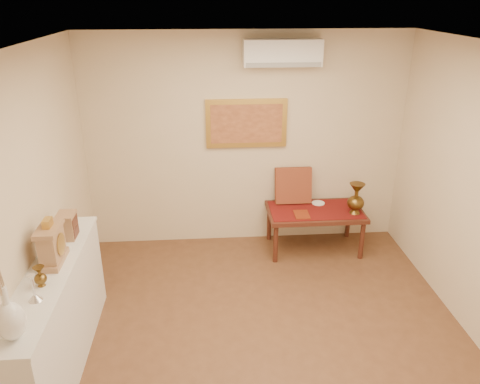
{
  "coord_description": "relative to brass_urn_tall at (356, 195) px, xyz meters",
  "views": [
    {
      "loc": [
        -0.51,
        -3.38,
        3.08
      ],
      "look_at": [
        -0.16,
        1.15,
        1.14
      ],
      "focal_mm": 35.0,
      "sensor_mm": 36.0,
      "label": 1
    }
  ],
  "objects": [
    {
      "name": "wall_left",
      "position": [
        -3.32,
        -1.75,
        0.55
      ],
      "size": [
        0.02,
        4.5,
        2.7
      ],
      "primitive_type": "cube",
      "color": "beige",
      "rests_on": "ground"
    },
    {
      "name": "wooden_chest",
      "position": [
        -3.12,
        -1.17,
        0.31
      ],
      "size": [
        0.16,
        0.21,
        0.24
      ],
      "color": "#A47954",
      "rests_on": "display_ledge"
    },
    {
      "name": "plate",
      "position": [
        -0.39,
        0.31,
        -0.23
      ],
      "size": [
        0.17,
        0.17,
        0.01
      ],
      "primitive_type": "cylinder",
      "color": "white",
      "rests_on": "table_cloth"
    },
    {
      "name": "ac_unit",
      "position": [
        -0.92,
        0.37,
        1.65
      ],
      "size": [
        0.9,
        0.25,
        0.3
      ],
      "color": "white",
      "rests_on": "wall_back"
    },
    {
      "name": "floor",
      "position": [
        -1.32,
        -1.75,
        -0.8
      ],
      "size": [
        4.5,
        4.5,
        0.0
      ],
      "primitive_type": "plane",
      "color": "brown",
      "rests_on": "ground"
    },
    {
      "name": "painting",
      "position": [
        -1.32,
        0.48,
        0.8
      ],
      "size": [
        1.0,
        0.06,
        0.6
      ],
      "color": "gold",
      "rests_on": "wall_back"
    },
    {
      "name": "menu",
      "position": [
        -0.67,
        -0.01,
        -0.23
      ],
      "size": [
        0.18,
        0.25,
        0.01
      ],
      "primitive_type": "cube",
      "rotation": [
        0.0,
        0.0,
        -0.02
      ],
      "color": "maroon",
      "rests_on": "table_cloth"
    },
    {
      "name": "brass_urn_small",
      "position": [
        -3.13,
        -1.95,
        0.29
      ],
      "size": [
        0.1,
        0.1,
        0.22
      ],
      "primitive_type": null,
      "color": "brown",
      "rests_on": "display_ledge"
    },
    {
      "name": "display_ledge",
      "position": [
        -3.14,
        -1.75,
        -0.3
      ],
      "size": [
        0.37,
        2.02,
        0.98
      ],
      "color": "silver",
      "rests_on": "floor"
    },
    {
      "name": "table_cloth",
      "position": [
        -0.47,
        0.13,
        -0.24
      ],
      "size": [
        1.14,
        0.59,
        0.01
      ],
      "primitive_type": "cube",
      "color": "maroon",
      "rests_on": "low_table"
    },
    {
      "name": "low_table",
      "position": [
        -0.47,
        0.13,
        -0.31
      ],
      "size": [
        1.2,
        0.7,
        0.55
      ],
      "color": "#4C2116",
      "rests_on": "floor"
    },
    {
      "name": "candlestick",
      "position": [
        -3.12,
        -2.14,
        0.29
      ],
      "size": [
        0.1,
        0.1,
        0.22
      ],
      "primitive_type": null,
      "color": "silver",
      "rests_on": "display_ledge"
    },
    {
      "name": "mantel_clock",
      "position": [
        -3.13,
        -1.61,
        0.36
      ],
      "size": [
        0.17,
        0.36,
        0.41
      ],
      "color": "#A47954",
      "rests_on": "display_ledge"
    },
    {
      "name": "ceiling",
      "position": [
        -1.32,
        -1.75,
        1.9
      ],
      "size": [
        4.5,
        4.5,
        0.0
      ],
      "primitive_type": "plane",
      "rotation": [
        3.14,
        0.0,
        0.0
      ],
      "color": "silver",
      "rests_on": "ground"
    },
    {
      "name": "cushion",
      "position": [
        -0.71,
        0.39,
        -0.0
      ],
      "size": [
        0.47,
        0.19,
        0.48
      ],
      "primitive_type": "cube",
      "rotation": [
        -0.21,
        0.0,
        0.0
      ],
      "color": "maroon",
      "rests_on": "table_cloth"
    },
    {
      "name": "brass_urn_tall",
      "position": [
        0.0,
        0.0,
        0.0
      ],
      "size": [
        0.21,
        0.21,
        0.47
      ],
      "primitive_type": null,
      "color": "brown",
      "rests_on": "table_cloth"
    },
    {
      "name": "wall_back",
      "position": [
        -1.32,
        0.5,
        0.55
      ],
      "size": [
        4.0,
        0.02,
        2.7
      ],
      "primitive_type": "cube",
      "color": "beige",
      "rests_on": "ground"
    }
  ]
}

